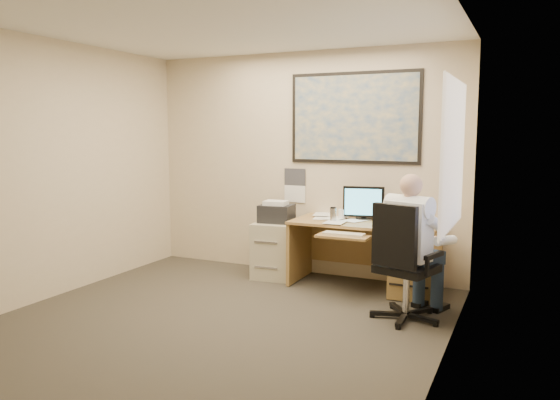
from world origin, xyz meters
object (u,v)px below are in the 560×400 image
at_px(filing_cabinet, 277,244).
at_px(person, 408,247).
at_px(office_chair, 407,287).
at_px(desk, 394,251).

xyz_separation_m(filing_cabinet, person, (1.74, -0.83, 0.29)).
bearing_deg(filing_cabinet, office_chair, -32.87).
xyz_separation_m(filing_cabinet, office_chair, (1.76, -0.91, -0.07)).
height_order(desk, person, person).
distance_m(desk, filing_cabinet, 1.43).
distance_m(desk, office_chair, 0.97).
relative_size(desk, filing_cabinet, 1.73).
height_order(filing_cabinet, office_chair, office_chair).
distance_m(office_chair, person, 0.37).
height_order(office_chair, person, person).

